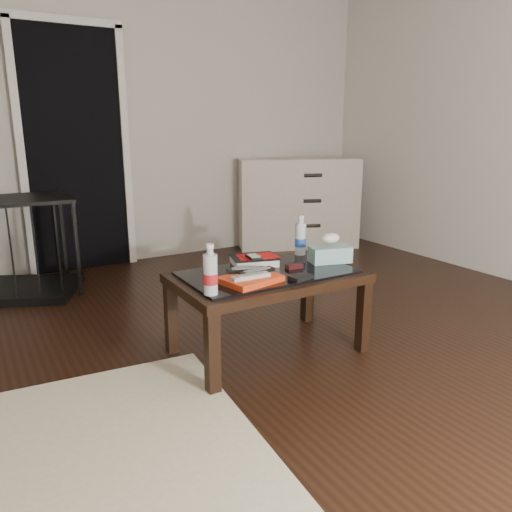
{
  "coord_description": "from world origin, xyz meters",
  "views": [
    {
      "loc": [
        -1.25,
        -1.96,
        1.22
      ],
      "look_at": [
        0.04,
        0.23,
        0.55
      ],
      "focal_mm": 35.0,
      "sensor_mm": 36.0,
      "label": 1
    }
  ],
  "objects_px": {
    "tissue_box": "(330,254)",
    "water_bottle_left": "(210,269)",
    "dresser": "(297,202)",
    "pet_crate": "(10,264)",
    "coffee_table": "(268,283)",
    "textbook": "(254,260)",
    "water_bottle_right": "(301,235)"
  },
  "relations": [
    {
      "from": "water_bottle_left",
      "to": "pet_crate",
      "type": "bearing_deg",
      "value": 109.51
    },
    {
      "from": "coffee_table",
      "to": "dresser",
      "type": "xyz_separation_m",
      "value": [
        1.6,
        2.02,
        0.05
      ]
    },
    {
      "from": "water_bottle_right",
      "to": "tissue_box",
      "type": "bearing_deg",
      "value": -78.59
    },
    {
      "from": "dresser",
      "to": "textbook",
      "type": "xyz_separation_m",
      "value": [
        -1.6,
        -1.86,
        0.03
      ]
    },
    {
      "from": "dresser",
      "to": "textbook",
      "type": "relative_size",
      "value": 5.2
    },
    {
      "from": "textbook",
      "to": "water_bottle_left",
      "type": "relative_size",
      "value": 1.05
    },
    {
      "from": "textbook",
      "to": "pet_crate",
      "type": "bearing_deg",
      "value": 140.72
    },
    {
      "from": "water_bottle_right",
      "to": "dresser",
      "type": "bearing_deg",
      "value": 55.52
    },
    {
      "from": "textbook",
      "to": "water_bottle_left",
      "type": "distance_m",
      "value": 0.56
    },
    {
      "from": "pet_crate",
      "to": "water_bottle_left",
      "type": "bearing_deg",
      "value": -46.05
    },
    {
      "from": "textbook",
      "to": "tissue_box",
      "type": "distance_m",
      "value": 0.44
    },
    {
      "from": "dresser",
      "to": "water_bottle_left",
      "type": "height_order",
      "value": "dresser"
    },
    {
      "from": "dresser",
      "to": "pet_crate",
      "type": "xyz_separation_m",
      "value": [
        -2.73,
        -0.23,
        -0.22
      ]
    },
    {
      "from": "textbook",
      "to": "tissue_box",
      "type": "bearing_deg",
      "value": -7.67
    },
    {
      "from": "pet_crate",
      "to": "water_bottle_right",
      "type": "bearing_deg",
      "value": -22.32
    },
    {
      "from": "pet_crate",
      "to": "dresser",
      "type": "bearing_deg",
      "value": 29.26
    },
    {
      "from": "dresser",
      "to": "tissue_box",
      "type": "xyz_separation_m",
      "value": [
        -1.2,
        -2.03,
        0.06
      ]
    },
    {
      "from": "pet_crate",
      "to": "water_bottle_right",
      "type": "xyz_separation_m",
      "value": [
        1.48,
        -1.58,
        0.35
      ]
    },
    {
      "from": "dresser",
      "to": "pet_crate",
      "type": "distance_m",
      "value": 2.74
    },
    {
      "from": "textbook",
      "to": "water_bottle_left",
      "type": "xyz_separation_m",
      "value": [
        -0.43,
        -0.34,
        0.1
      ]
    },
    {
      "from": "water_bottle_left",
      "to": "water_bottle_right",
      "type": "distance_m",
      "value": 0.88
    },
    {
      "from": "water_bottle_left",
      "to": "tissue_box",
      "type": "bearing_deg",
      "value": 11.39
    },
    {
      "from": "textbook",
      "to": "tissue_box",
      "type": "relative_size",
      "value": 1.09
    },
    {
      "from": "pet_crate",
      "to": "tissue_box",
      "type": "bearing_deg",
      "value": -25.28
    },
    {
      "from": "dresser",
      "to": "water_bottle_left",
      "type": "xyz_separation_m",
      "value": [
        -2.03,
        -2.2,
        0.13
      ]
    },
    {
      "from": "water_bottle_left",
      "to": "water_bottle_right",
      "type": "relative_size",
      "value": 1.0
    },
    {
      "from": "tissue_box",
      "to": "water_bottle_left",
      "type": "bearing_deg",
      "value": -153.48
    },
    {
      "from": "coffee_table",
      "to": "dresser",
      "type": "distance_m",
      "value": 2.58
    },
    {
      "from": "tissue_box",
      "to": "textbook",
      "type": "bearing_deg",
      "value": 171.47
    },
    {
      "from": "textbook",
      "to": "water_bottle_right",
      "type": "bearing_deg",
      "value": 24.36
    },
    {
      "from": "coffee_table",
      "to": "dresser",
      "type": "height_order",
      "value": "dresser"
    },
    {
      "from": "water_bottle_right",
      "to": "coffee_table",
      "type": "bearing_deg",
      "value": -149.74
    }
  ]
}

